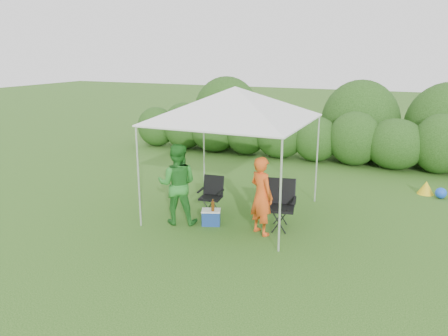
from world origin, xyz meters
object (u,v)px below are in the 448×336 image
at_px(canopy, 235,104).
at_px(chair_right, 281,201).
at_px(woman, 177,184).
at_px(cooler, 211,217).
at_px(man, 261,196).
at_px(chair_left, 212,192).

height_order(canopy, chair_right, canopy).
xyz_separation_m(canopy, woman, (-0.87, -1.03, -1.60)).
distance_m(chair_right, woman, 2.18).
distance_m(canopy, woman, 2.09).
relative_size(chair_right, cooler, 2.17).
bearing_deg(man, chair_right, -88.77).
relative_size(canopy, man, 1.96).
bearing_deg(woman, man, 166.74).
height_order(canopy, man, canopy).
distance_m(chair_left, woman, 1.01).
distance_m(chair_right, chair_left, 1.68).
xyz_separation_m(chair_left, cooler, (0.30, -0.67, -0.31)).
bearing_deg(cooler, chair_left, 92.90).
relative_size(canopy, cooler, 6.63).
bearing_deg(chair_right, chair_left, 160.29).
relative_size(chair_right, chair_left, 1.21).
distance_m(canopy, man, 2.09).
distance_m(man, woman, 1.81).
height_order(man, woman, woman).
xyz_separation_m(chair_right, woman, (-2.06, -0.64, 0.29)).
relative_size(woman, cooler, 3.68).
xyz_separation_m(man, cooler, (-1.10, 0.00, -0.63)).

